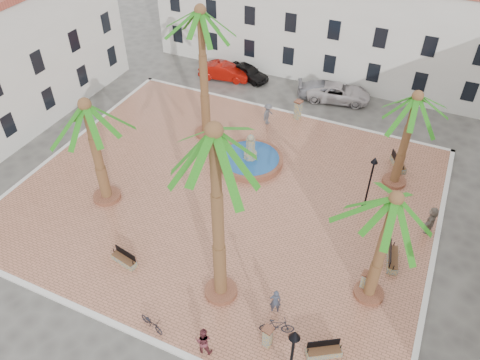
{
  "coord_description": "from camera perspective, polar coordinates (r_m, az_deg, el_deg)",
  "views": [
    {
      "loc": [
        10.27,
        -20.23,
        20.5
      ],
      "look_at": [
        1.0,
        0.0,
        1.6
      ],
      "focal_mm": 35.0,
      "sensor_mm": 36.0,
      "label": 1
    }
  ],
  "objects": [
    {
      "name": "bollard_se",
      "position": [
        23.02,
        3.39,
        -18.49
      ],
      "size": [
        0.54,
        0.54,
        1.3
      ],
      "rotation": [
        0.0,
        0.0,
        -0.18
      ],
      "color": "gray",
      "rests_on": "plaza"
    },
    {
      "name": "plaza",
      "position": [
        30.53,
        -1.71,
        -1.68
      ],
      "size": [
        26.0,
        22.0,
        0.15
      ],
      "primitive_type": "cube",
      "color": "#B26E53",
      "rests_on": "ground"
    },
    {
      "name": "kerb_e",
      "position": [
        28.87,
        22.48,
        -8.75
      ],
      "size": [
        0.3,
        22.3,
        0.16
      ],
      "primitive_type": "cube",
      "color": "silver",
      "rests_on": "ground"
    },
    {
      "name": "cyclist_b",
      "position": [
        22.76,
        -4.49,
        -18.92
      ],
      "size": [
        0.91,
        0.77,
        1.65
      ],
      "primitive_type": "imported",
      "rotation": [
        0.0,
        0.0,
        3.33
      ],
      "color": "#5C242B",
      "rests_on": "plaza"
    },
    {
      "name": "palm_sw",
      "position": [
        27.77,
        -18.05,
        7.18
      ],
      "size": [
        5.68,
        5.68,
        7.32
      ],
      "color": "brown",
      "rests_on": "plaza"
    },
    {
      "name": "car_white",
      "position": [
        40.72,
        11.92,
        10.4
      ],
      "size": [
        5.68,
        3.45,
        1.47
      ],
      "primitive_type": "imported",
      "rotation": [
        0.0,
        0.0,
        1.77
      ],
      "color": "beige",
      "rests_on": "ground"
    },
    {
      "name": "ground",
      "position": [
        30.58,
        -1.7,
        -1.78
      ],
      "size": [
        120.0,
        120.0,
        0.0
      ],
      "primitive_type": "plane",
      "color": "#56544F",
      "rests_on": "ground"
    },
    {
      "name": "pedestrian_fountain_b",
      "position": [
        33.42,
        -2.69,
        4.71
      ],
      "size": [
        1.07,
        0.45,
        1.82
      ],
      "primitive_type": "imported",
      "rotation": [
        0.0,
        0.0,
        0.01
      ],
      "color": "navy",
      "rests_on": "plaza"
    },
    {
      "name": "lamppost_e",
      "position": [
        28.86,
        15.74,
        0.7
      ],
      "size": [
        0.42,
        0.42,
        3.9
      ],
      "color": "black",
      "rests_on": "plaza"
    },
    {
      "name": "bicycle_b",
      "position": [
        23.52,
        4.52,
        -17.36
      ],
      "size": [
        1.77,
        1.09,
        1.03
      ],
      "primitive_type": "imported",
      "rotation": [
        0.0,
        0.0,
        1.96
      ],
      "color": "black",
      "rests_on": "plaza"
    },
    {
      "name": "lamppost_s",
      "position": [
        20.08,
        6.42,
        -20.0
      ],
      "size": [
        0.48,
        0.48,
        4.39
      ],
      "color": "black",
      "rests_on": "plaza"
    },
    {
      "name": "pedestrian_north",
      "position": [
        36.53,
        3.43,
        8.04
      ],
      "size": [
        0.84,
        1.23,
        1.75
      ],
      "primitive_type": "imported",
      "rotation": [
        0.0,
        0.0,
        1.39
      ],
      "color": "#4E4E53",
      "rests_on": "plaza"
    },
    {
      "name": "fountain",
      "position": [
        32.73,
        1.27,
        2.59
      ],
      "size": [
        4.57,
        4.57,
        2.36
      ],
      "color": "brown",
      "rests_on": "plaza"
    },
    {
      "name": "car_red",
      "position": [
        43.21,
        -1.89,
        13.1
      ],
      "size": [
        4.71,
        2.26,
        1.49
      ],
      "primitive_type": "imported",
      "rotation": [
        0.0,
        0.0,
        1.73
      ],
      "color": "#910C05",
      "rests_on": "ground"
    },
    {
      "name": "car_black",
      "position": [
        43.2,
        1.01,
        13.02
      ],
      "size": [
        4.3,
        2.74,
        1.36
      ],
      "primitive_type": "imported",
      "rotation": [
        0.0,
        0.0,
        1.27
      ],
      "color": "black",
      "rests_on": "ground"
    },
    {
      "name": "palm_e",
      "position": [
        21.64,
        18.08,
        -3.73
      ],
      "size": [
        5.04,
        5.04,
        7.15
      ],
      "color": "brown",
      "rests_on": "plaza"
    },
    {
      "name": "kerb_n",
      "position": [
        38.7,
        5.5,
        8.29
      ],
      "size": [
        26.3,
        0.3,
        0.16
      ],
      "primitive_type": "cube",
      "color": "silver",
      "rests_on": "ground"
    },
    {
      "name": "palm_ne",
      "position": [
        29.68,
        20.5,
        8.21
      ],
      "size": [
        5.07,
        5.07,
        6.93
      ],
      "color": "brown",
      "rests_on": "plaza"
    },
    {
      "name": "kerb_w",
      "position": [
        36.98,
        -20.18,
        4.06
      ],
      "size": [
        0.3,
        22.3,
        0.16
      ],
      "primitive_type": "cube",
      "color": "silver",
      "rests_on": "ground"
    },
    {
      "name": "palm_nw",
      "position": [
        31.83,
        -4.79,
        18.27
      ],
      "size": [
        5.74,
        5.74,
        9.86
      ],
      "color": "brown",
      "rests_on": "plaza"
    },
    {
      "name": "cyclist_a",
      "position": [
        23.97,
        4.33,
        -14.51
      ],
      "size": [
        0.68,
        0.58,
        1.58
      ],
      "primitive_type": "imported",
      "rotation": [
        0.0,
        0.0,
        3.56
      ],
      "color": "#353C4D",
      "rests_on": "plaza"
    },
    {
      "name": "building_north",
      "position": [
        44.4,
        10.18,
        18.99
      ],
      "size": [
        30.4,
        7.4,
        9.5
      ],
      "color": "silver",
      "rests_on": "ground"
    },
    {
      "name": "pedestrian_fountain_a",
      "position": [
        31.56,
        -2.99,
        2.17
      ],
      "size": [
        1.02,
        0.96,
        1.75
      ],
      "primitive_type": "imported",
      "rotation": [
        0.0,
        0.0,
        0.65
      ],
      "color": "#7E6C4E",
      "rests_on": "plaza"
    },
    {
      "name": "palm_s",
      "position": [
        18.61,
        -3.08,
        3.43
      ],
      "size": [
        5.58,
        5.58,
        10.6
      ],
      "color": "brown",
      "rests_on": "plaza"
    },
    {
      "name": "kerb_s",
      "position": [
        24.65,
        -13.5,
        -17.38
      ],
      "size": [
        26.3,
        0.3,
        0.16
      ],
      "primitive_type": "cube",
      "color": "silver",
      "rests_on": "ground"
    },
    {
      "name": "bicycle_a",
      "position": [
        24.08,
        -10.72,
        -16.74
      ],
      "size": [
        1.6,
        0.92,
        0.8
      ],
      "primitive_type": "imported",
      "rotation": [
        0.0,
        0.0,
        1.29
      ],
      "color": "black",
      "rests_on": "plaza"
    },
    {
      "name": "bench_s",
      "position": [
        27.02,
        -13.93,
        -9.41
      ],
      "size": [
        1.65,
        0.77,
        0.84
      ],
      "rotation": [
        0.0,
        0.0,
        -0.19
      ],
      "color": "gray",
      "rests_on": "plaza"
    },
    {
      "name": "bench_se",
      "position": [
        23.42,
        10.16,
        -19.89
      ],
      "size": [
        1.67,
        1.31,
        0.87
      ],
      "rotation": [
        0.0,
        0.0,
        0.56
      ],
      "color": "gray",
      "rests_on": "plaza"
    },
    {
      "name": "bench_ne",
      "position": [
        34.19,
        18.7,
        1.91
      ],
      "size": [
        1.35,
        1.83,
        0.94
      ],
      "rotation": [
        0.0,
        0.0,
        2.08
      ],
      "color": "gray",
      "rests_on": "plaza"
    },
    {
      "name": "bench_e",
      "position": [
        27.55,
        18.07,
        -9.14
      ],
      "size": [
        0.87,
        1.91,
        0.97
      ],
      "rotation": [
        0.0,
        0.0,
        1.74
      ],
      "color": "gray",
      "rests_on": "plaza"
    },
    {
      "name": "pedestrian_east",
      "position": [
        29.58,
        22.28,
        -4.52
      ],
      "size": [
        0.84,
        1.76,
        1.83
      ],
      "primitive_type": "imported",
      "rotation": [
        0.0,
        0.0,
        -1.75
      ],
      "color": "#73665A",
      "rests_on": "plaza"
    },
    {
      "name": "bollard_e",
      "position": [
        25.63,
        15.0,
        -11.78
      ],
      "size": [
        0.51,
        0.51,
        1.29
      ],
      "rotation": [
        0.0,
        0.0,
        -0.12
      ],
      "color": "gray",
      "rests_on": "plaza"
    },
    {
      "name": "car_silver",
      "position": [
        41.0,
        10.44,
        10.75
      ],
      "size": [
        5.12,
        3.44,
        1.38
      ],
      "primitive_type": "imported",
      "rotation": [
        0.0,
        0.0,
        1.92
      ],
      "color": "#9F9FA7",
      "rests_on": "ground"
    },
    {
      "name": "bollard_n",
      "position": [
        37.44,
        7.07,
        8.55
      ],
      "size": [
        0.68,
        0.68,
        1.56
      ],
      "rotation": [
        0.0,
        0.0,
        -0.24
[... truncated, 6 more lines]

